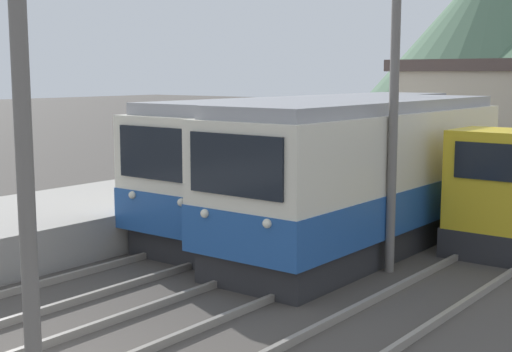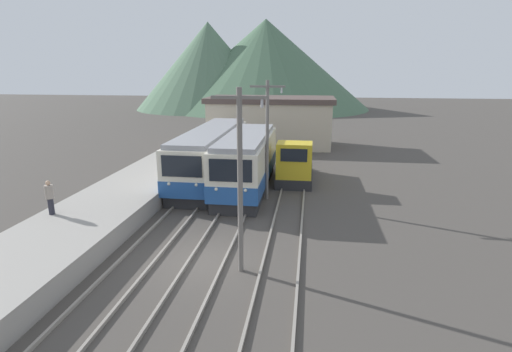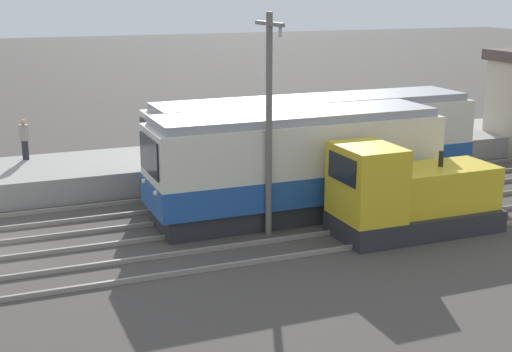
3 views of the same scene
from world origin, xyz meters
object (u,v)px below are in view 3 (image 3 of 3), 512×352
Objects in this scene: commuter_train_left at (313,147)px; person_on_platform at (24,138)px; catenary_mast_mid at (269,117)px; shunting_locomotive at (408,197)px; commuter_train_center at (295,168)px.

person_on_platform is (-5.14, -10.35, 0.19)m from commuter_train_left.
catenary_mast_mid is at bearing -40.61° from commuter_train_left.
commuter_train_left is at bearing -174.77° from shunting_locomotive.
commuter_train_left is 1.87× the size of catenary_mast_mid.
shunting_locomotive is 15.44m from person_on_platform.
commuter_train_left is 2.39× the size of shunting_locomotive.
commuter_train_left is 3.48m from commuter_train_center.
catenary_mast_mid is 4.26× the size of person_on_platform.
catenary_mast_mid is (-1.49, -4.23, 2.61)m from shunting_locomotive.
commuter_train_left reaches higher than shunting_locomotive.
person_on_platform is (-9.45, -6.65, -1.94)m from catenary_mast_mid.
commuter_train_center is 1.47× the size of catenary_mast_mid.
shunting_locomotive is at bearing 40.97° from commuter_train_center.
commuter_train_center is at bearing 46.16° from person_on_platform.
commuter_train_left is 7.98× the size of person_on_platform.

